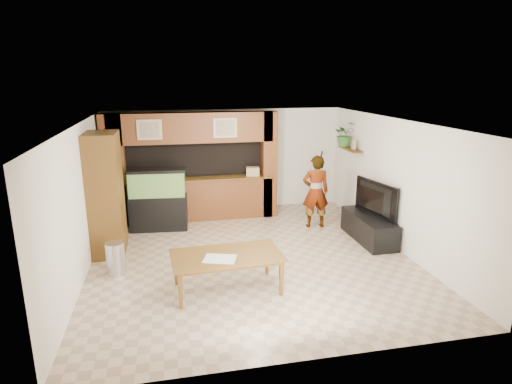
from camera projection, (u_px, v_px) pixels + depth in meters
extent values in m
plane|color=tan|center=(251.00, 256.00, 8.35)|extent=(6.50, 6.50, 0.00)
plane|color=white|center=(250.00, 123.00, 7.67)|extent=(6.50, 6.50, 0.00)
plane|color=silver|center=(226.00, 160.00, 11.08)|extent=(6.00, 0.00, 6.00)
plane|color=silver|center=(81.00, 202.00, 7.42)|extent=(0.00, 6.50, 6.50)
plane|color=silver|center=(396.00, 184.00, 8.61)|extent=(0.00, 6.50, 6.50)
cube|color=brown|center=(195.00, 200.00, 10.36)|extent=(3.80, 0.35, 1.00)
cube|color=brown|center=(194.00, 179.00, 10.22)|extent=(3.80, 0.43, 0.04)
cube|color=brown|center=(192.00, 128.00, 9.90)|extent=(3.80, 0.35, 0.70)
cube|color=brown|center=(114.00, 171.00, 9.79)|extent=(0.50, 0.35, 2.60)
cube|color=brown|center=(269.00, 165.00, 10.51)|extent=(0.35, 0.35, 2.60)
cube|color=black|center=(192.00, 157.00, 10.63)|extent=(4.20, 0.45, 0.85)
cube|color=tan|center=(149.00, 130.00, 9.52)|extent=(0.55, 0.03, 0.45)
cube|color=tan|center=(149.00, 130.00, 9.51)|extent=(0.43, 0.01, 0.35)
cube|color=tan|center=(225.00, 128.00, 9.86)|extent=(0.55, 0.03, 0.45)
cube|color=tan|center=(225.00, 128.00, 9.84)|extent=(0.43, 0.01, 0.35)
cylinder|color=black|center=(89.00, 157.00, 8.21)|extent=(0.04, 0.25, 0.25)
cylinder|color=white|center=(90.00, 157.00, 8.21)|extent=(0.01, 0.21, 0.21)
cube|color=brown|center=(350.00, 149.00, 10.31)|extent=(0.25, 0.90, 0.04)
cube|color=brown|center=(106.00, 194.00, 8.28)|extent=(0.60, 0.98, 2.39)
cylinder|color=#B2B2B7|center=(116.00, 259.00, 7.54)|extent=(0.32, 0.32, 0.59)
cube|color=black|center=(159.00, 213.00, 9.74)|extent=(1.28, 0.48, 0.80)
cube|color=#368950|center=(157.00, 184.00, 9.57)|extent=(1.22, 0.45, 0.55)
cube|color=black|center=(156.00, 170.00, 9.48)|extent=(1.28, 0.48, 0.06)
cube|color=black|center=(369.00, 228.00, 9.14)|extent=(0.59, 1.61, 0.54)
imported|color=black|center=(371.00, 199.00, 8.97)|extent=(0.43, 1.29, 0.74)
cube|color=tan|center=(354.00, 145.00, 10.12)|extent=(0.04, 0.17, 0.22)
imported|color=#316428|center=(345.00, 134.00, 10.51)|extent=(0.65, 0.60, 0.61)
imported|color=#957752|center=(316.00, 192.00, 9.80)|extent=(0.66, 0.48, 1.69)
cylinder|color=black|center=(322.00, 154.00, 9.42)|extent=(0.04, 0.10, 0.16)
imported|color=brown|center=(228.00, 273.00, 6.94)|extent=(1.83, 1.09, 0.62)
cube|color=silver|center=(220.00, 259.00, 6.73)|extent=(0.58, 0.50, 0.01)
cube|color=tan|center=(253.00, 172.00, 10.47)|extent=(0.35, 0.26, 0.21)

